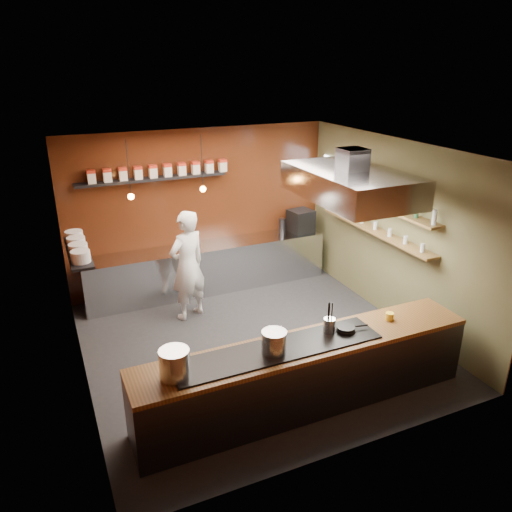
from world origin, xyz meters
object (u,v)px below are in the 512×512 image
espresso_machine (301,221)px  chef (188,266)px  stockpot_large (175,363)px  extractor_hood (351,184)px  stockpot_small (274,342)px

espresso_machine → chef: 2.78m
stockpot_large → espresso_machine: 5.27m
extractor_hood → espresso_machine: 3.00m
espresso_machine → stockpot_large: bearing=-140.7°
chef → extractor_hood: bearing=116.9°
extractor_hood → espresso_machine: size_ratio=4.54×
stockpot_small → extractor_hood: bearing=35.0°
stockpot_large → espresso_machine: bearing=46.4°
stockpot_large → espresso_machine: espresso_machine is taller
chef → espresso_machine: bearing=176.5°
stockpot_large → espresso_machine: (3.64, 3.82, 0.02)m
stockpot_large → chef: 3.10m
extractor_hood → stockpot_small: size_ratio=6.74×
extractor_hood → stockpot_large: size_ratio=5.98×
stockpot_large → stockpot_small: bearing=-0.6°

